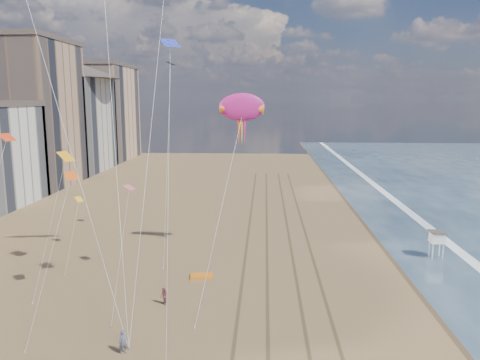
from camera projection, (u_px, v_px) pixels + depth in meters
The scene contains 10 objects.
wet_sand at pixel (407, 236), 59.30m from camera, with size 260.00×260.00×0.00m, color #42301E.
foam at pixel (441, 237), 59.08m from camera, with size 260.00×260.00×0.00m, color white.
tracks at pixel (280, 261), 50.33m from camera, with size 7.68×120.00×0.01m.
buildings at pixel (11, 119), 85.58m from camera, with size 34.72×131.35×29.00m.
lifeguard_stand at pixel (437, 237), 51.00m from camera, with size 1.65×1.65×2.98m.
grounded_kite at pixel (201, 276), 45.65m from camera, with size 2.15×1.37×0.24m, color orange.
show_kite at pixel (242, 108), 48.95m from camera, with size 4.67×8.85×22.78m.
kite_flyer_a at pixel (123, 342), 31.88m from camera, with size 0.62×0.40×1.69m, color #4F5365.
kite_flyer_b at pixel (164, 296), 39.49m from camera, with size 0.73×0.57×1.50m, color #88454D.
small_kites at pixel (99, 133), 41.77m from camera, with size 15.99×20.06×15.96m.
Camera 1 is at (0.87, -18.26, 17.20)m, focal length 35.00 mm.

